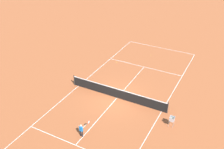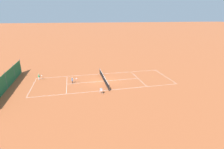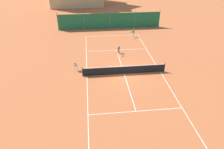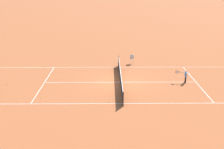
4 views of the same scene
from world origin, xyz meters
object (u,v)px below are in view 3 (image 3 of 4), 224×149
at_px(player_near_baseline, 133,32).
at_px(tennis_ball_mid_court, 169,105).
at_px(tennis_ball_by_net_right, 126,38).
at_px(tennis_ball_alley_right, 135,39).
at_px(ball_hopper, 76,65).
at_px(player_far_baseline, 118,49).
at_px(tennis_ball_by_net_left, 149,137).
at_px(tennis_ball_far_corner, 161,76).
at_px(tennis_ball_service_box, 145,39).
at_px(tennis_net, 124,70).

relative_size(player_near_baseline, tennis_ball_mid_court, 17.63).
distance_m(tennis_ball_by_net_right, tennis_ball_alley_right, 1.31).
xyz_separation_m(tennis_ball_by_net_right, ball_hopper, (-7.28, -9.11, 0.62)).
bearing_deg(tennis_ball_alley_right, player_far_baseline, -123.41).
bearing_deg(player_near_baseline, ball_hopper, -130.79).
relative_size(player_far_baseline, tennis_ball_mid_court, 16.50).
height_order(tennis_ball_by_net_left, tennis_ball_by_net_right, same).
bearing_deg(tennis_ball_far_corner, player_near_baseline, 93.20).
bearing_deg(tennis_ball_service_box, tennis_net, -115.62).
bearing_deg(ball_hopper, tennis_ball_by_net_right, 51.36).
height_order(tennis_ball_service_box, tennis_ball_by_net_right, same).
bearing_deg(tennis_ball_alley_right, ball_hopper, -134.16).
height_order(player_far_baseline, tennis_ball_by_net_left, player_far_baseline).
relative_size(tennis_net, ball_hopper, 10.31).
height_order(tennis_ball_mid_court, tennis_ball_far_corner, same).
distance_m(tennis_net, tennis_ball_service_box, 11.09).
relative_size(player_far_baseline, tennis_ball_alley_right, 16.50).
relative_size(player_far_baseline, tennis_ball_by_net_right, 16.50).
relative_size(tennis_ball_service_box, tennis_ball_alley_right, 1.00).
height_order(tennis_ball_by_net_right, ball_hopper, ball_hopper).
distance_m(tennis_ball_service_box, ball_hopper, 13.29).
height_order(player_far_baseline, ball_hopper, player_far_baseline).
xyz_separation_m(tennis_net, tennis_ball_mid_court, (3.07, -5.95, -0.47)).
distance_m(tennis_ball_service_box, tennis_ball_by_net_right, 2.85).
relative_size(player_near_baseline, tennis_ball_by_net_left, 17.63).
xyz_separation_m(tennis_ball_far_corner, tennis_ball_alley_right, (-0.62, 11.12, 0.00)).
xyz_separation_m(player_far_baseline, tennis_ball_service_box, (4.69, 4.59, -0.61)).
distance_m(tennis_ball_by_net_left, tennis_ball_by_net_right, 19.95).
distance_m(player_far_baseline, tennis_ball_alley_right, 5.76).
bearing_deg(tennis_ball_mid_court, tennis_ball_alley_right, 89.33).
relative_size(player_far_baseline, tennis_ball_far_corner, 16.50).
height_order(tennis_ball_alley_right, ball_hopper, ball_hopper).
xyz_separation_m(player_far_baseline, tennis_ball_by_net_right, (1.88, 5.08, -0.61)).
xyz_separation_m(tennis_ball_mid_court, ball_hopper, (-8.37, 7.32, 0.62)).
relative_size(tennis_ball_far_corner, tennis_ball_alley_right, 1.00).
xyz_separation_m(player_near_baseline, player_far_baseline, (-3.10, -5.82, -0.04)).
bearing_deg(tennis_ball_alley_right, tennis_net, -107.74).
bearing_deg(tennis_ball_by_net_right, player_far_baseline, -110.29).
bearing_deg(tennis_ball_by_net_right, tennis_net, -100.71).
bearing_deg(tennis_ball_by_net_right, tennis_ball_service_box, -9.85).
height_order(tennis_ball_far_corner, tennis_ball_alley_right, same).
bearing_deg(ball_hopper, tennis_ball_mid_court, -41.16).
xyz_separation_m(tennis_ball_by_net_left, tennis_ball_far_corner, (3.52, 8.46, 0.00)).
xyz_separation_m(tennis_ball_by_net_right, tennis_ball_alley_right, (1.28, -0.30, 0.00)).
bearing_deg(tennis_ball_far_corner, tennis_ball_mid_court, -99.19).
bearing_deg(ball_hopper, tennis_ball_far_corner, -14.11).
bearing_deg(tennis_ball_far_corner, tennis_ball_service_box, 85.23).
bearing_deg(tennis_ball_alley_right, tennis_ball_far_corner, -86.79).
bearing_deg(ball_hopper, player_near_baseline, 49.21).
xyz_separation_m(tennis_net, tennis_ball_by_net_left, (0.36, -9.40, -0.47)).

